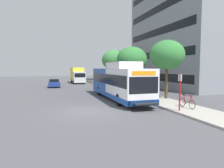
# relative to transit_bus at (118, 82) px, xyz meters

# --- Properties ---
(ground_plane) EXTENTS (120.00, 120.00, 0.00)m
(ground_plane) POSITION_rel_transit_bus_xyz_m (-3.84, 3.35, -1.70)
(ground_plane) COLOR #4C4C51
(sidewalk_curb) EXTENTS (3.00, 56.00, 0.14)m
(sidewalk_curb) POSITION_rel_transit_bus_xyz_m (3.16, 1.35, -1.63)
(sidewalk_curb) COLOR #A8A399
(sidewalk_curb) RESTS_ON ground
(transit_bus) EXTENTS (2.58, 12.25, 3.65)m
(transit_bus) POSITION_rel_transit_bus_xyz_m (0.00, 0.00, 0.00)
(transit_bus) COLOR white
(transit_bus) RESTS_ON ground
(bus_stop_sign_pole) EXTENTS (0.10, 0.36, 2.60)m
(bus_stop_sign_pole) POSITION_rel_transit_bus_xyz_m (2.06, -7.09, -0.05)
(bus_stop_sign_pole) COLOR red
(bus_stop_sign_pole) RESTS_ON sidewalk_curb
(bicycle_parked) EXTENTS (0.52, 1.76, 1.02)m
(bicycle_parked) POSITION_rel_transit_bus_xyz_m (3.24, -6.39, -1.14)
(bicycle_parked) COLOR black
(bicycle_parked) RESTS_ON sidewalk_curb
(street_tree_near_stop) EXTENTS (3.33, 3.33, 5.66)m
(street_tree_near_stop) POSITION_rel_transit_bus_xyz_m (4.33, -1.92, 2.66)
(street_tree_near_stop) COLOR #4C3823
(street_tree_near_stop) RESTS_ON sidewalk_curb
(street_tree_mid_block) EXTENTS (4.10, 4.10, 5.84)m
(street_tree_mid_block) POSITION_rel_transit_bus_xyz_m (4.05, 6.00, 2.52)
(street_tree_mid_block) COLOR #4C3823
(street_tree_mid_block) RESTS_ON sidewalk_curb
(street_tree_far_block) EXTENTS (4.20, 4.20, 6.15)m
(street_tree_far_block) POSITION_rel_transit_bus_xyz_m (4.08, 13.82, 2.79)
(street_tree_far_block) COLOR #4C3823
(street_tree_far_block) RESTS_ON sidewalk_curb
(parked_car_far_lane) EXTENTS (1.80, 4.50, 1.33)m
(parked_car_far_lane) POSITION_rel_transit_bus_xyz_m (-5.90, 15.28, -1.04)
(parked_car_far_lane) COLOR navy
(parked_car_far_lane) RESTS_ON ground
(box_truck_background) EXTENTS (2.32, 7.01, 3.25)m
(box_truck_background) POSITION_rel_transit_bus_xyz_m (-1.04, 22.72, 0.04)
(box_truck_background) COLOR silver
(box_truck_background) RESTS_ON ground
(lattice_comm_tower) EXTENTS (1.10, 1.10, 29.36)m
(lattice_comm_tower) POSITION_rel_transit_bus_xyz_m (18.66, 23.38, 8.07)
(lattice_comm_tower) COLOR #B7B7BC
(lattice_comm_tower) RESTS_ON ground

